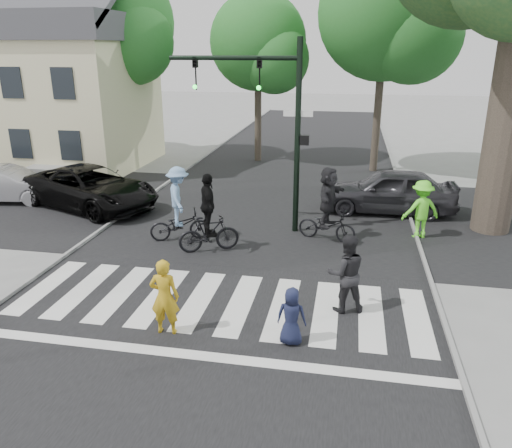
{
  "coord_description": "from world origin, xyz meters",
  "views": [
    {
      "loc": [
        2.8,
        -9.16,
        5.65
      ],
      "look_at": [
        0.5,
        3.0,
        1.3
      ],
      "focal_mm": 35.0,
      "sensor_mm": 36.0,
      "label": 1
    }
  ],
  "objects_px": {
    "car_grey": "(389,191)",
    "cyclist_mid": "(208,220)",
    "traffic_signal": "(271,110)",
    "pedestrian_child": "(291,316)",
    "pedestrian_woman": "(165,297)",
    "cyclist_left": "(179,209)",
    "car_suv": "(91,188)",
    "pedestrian_adult": "(346,273)",
    "car_silver": "(7,184)",
    "cyclist_right": "(328,208)"
  },
  "relations": [
    {
      "from": "pedestrian_child",
      "to": "cyclist_mid",
      "type": "height_order",
      "value": "cyclist_mid"
    },
    {
      "from": "pedestrian_child",
      "to": "cyclist_left",
      "type": "relative_size",
      "value": 0.53
    },
    {
      "from": "pedestrian_woman",
      "to": "cyclist_left",
      "type": "height_order",
      "value": "cyclist_left"
    },
    {
      "from": "traffic_signal",
      "to": "car_suv",
      "type": "height_order",
      "value": "traffic_signal"
    },
    {
      "from": "cyclist_mid",
      "to": "car_silver",
      "type": "distance_m",
      "value": 9.76
    },
    {
      "from": "traffic_signal",
      "to": "cyclist_mid",
      "type": "distance_m",
      "value": 3.94
    },
    {
      "from": "traffic_signal",
      "to": "cyclist_left",
      "type": "height_order",
      "value": "traffic_signal"
    },
    {
      "from": "traffic_signal",
      "to": "cyclist_right",
      "type": "bearing_deg",
      "value": -18.37
    },
    {
      "from": "cyclist_left",
      "to": "car_suv",
      "type": "height_order",
      "value": "cyclist_left"
    },
    {
      "from": "pedestrian_woman",
      "to": "traffic_signal",
      "type": "bearing_deg",
      "value": -105.03
    },
    {
      "from": "pedestrian_child",
      "to": "cyclist_mid",
      "type": "bearing_deg",
      "value": -54.32
    },
    {
      "from": "traffic_signal",
      "to": "car_grey",
      "type": "bearing_deg",
      "value": 33.89
    },
    {
      "from": "traffic_signal",
      "to": "pedestrian_child",
      "type": "height_order",
      "value": "traffic_signal"
    },
    {
      "from": "traffic_signal",
      "to": "pedestrian_child",
      "type": "xyz_separation_m",
      "value": [
        1.51,
        -6.61,
        -3.29
      ]
    },
    {
      "from": "pedestrian_adult",
      "to": "cyclist_right",
      "type": "xyz_separation_m",
      "value": [
        -0.64,
        4.4,
        0.12
      ]
    },
    {
      "from": "traffic_signal",
      "to": "cyclist_mid",
      "type": "bearing_deg",
      "value": -123.61
    },
    {
      "from": "pedestrian_child",
      "to": "car_silver",
      "type": "distance_m",
      "value": 14.44
    },
    {
      "from": "car_grey",
      "to": "traffic_signal",
      "type": "bearing_deg",
      "value": -56.27
    },
    {
      "from": "cyclist_right",
      "to": "car_suv",
      "type": "height_order",
      "value": "cyclist_right"
    },
    {
      "from": "pedestrian_child",
      "to": "car_silver",
      "type": "bearing_deg",
      "value": -31.33
    },
    {
      "from": "pedestrian_child",
      "to": "car_grey",
      "type": "xyz_separation_m",
      "value": [
        2.43,
        9.26,
        0.2
      ]
    },
    {
      "from": "pedestrian_adult",
      "to": "car_silver",
      "type": "relative_size",
      "value": 0.44
    },
    {
      "from": "pedestrian_adult",
      "to": "cyclist_left",
      "type": "bearing_deg",
      "value": -49.42
    },
    {
      "from": "car_silver",
      "to": "cyclist_mid",
      "type": "bearing_deg",
      "value": -118.53
    },
    {
      "from": "pedestrian_woman",
      "to": "car_grey",
      "type": "distance_m",
      "value": 10.63
    },
    {
      "from": "pedestrian_woman",
      "to": "car_suv",
      "type": "xyz_separation_m",
      "value": [
        -5.86,
        7.87,
        -0.07
      ]
    },
    {
      "from": "pedestrian_child",
      "to": "pedestrian_adult",
      "type": "bearing_deg",
      "value": -121.05
    },
    {
      "from": "cyclist_left",
      "to": "car_suv",
      "type": "relative_size",
      "value": 0.42
    },
    {
      "from": "pedestrian_child",
      "to": "cyclist_left",
      "type": "height_order",
      "value": "cyclist_left"
    },
    {
      "from": "cyclist_left",
      "to": "pedestrian_woman",
      "type": "bearing_deg",
      "value": -74.17
    },
    {
      "from": "cyclist_mid",
      "to": "traffic_signal",
      "type": "bearing_deg",
      "value": 56.39
    },
    {
      "from": "car_grey",
      "to": "cyclist_mid",
      "type": "bearing_deg",
      "value": -48.31
    },
    {
      "from": "pedestrian_adult",
      "to": "car_grey",
      "type": "xyz_separation_m",
      "value": [
        1.41,
        7.68,
        -0.11
      ]
    },
    {
      "from": "pedestrian_woman",
      "to": "cyclist_left",
      "type": "distance_m",
      "value": 5.45
    },
    {
      "from": "cyclist_left",
      "to": "car_suv",
      "type": "bearing_deg",
      "value": 149.02
    },
    {
      "from": "cyclist_left",
      "to": "cyclist_mid",
      "type": "xyz_separation_m",
      "value": [
        1.15,
        -0.73,
        -0.05
      ]
    },
    {
      "from": "cyclist_mid",
      "to": "cyclist_right",
      "type": "relative_size",
      "value": 1.01
    },
    {
      "from": "car_suv",
      "to": "car_silver",
      "type": "distance_m",
      "value": 3.6
    },
    {
      "from": "car_suv",
      "to": "car_grey",
      "type": "xyz_separation_m",
      "value": [
        10.92,
        1.47,
        0.04
      ]
    },
    {
      "from": "car_suv",
      "to": "cyclist_mid",
      "type": "bearing_deg",
      "value": -98.67
    },
    {
      "from": "cyclist_left",
      "to": "car_silver",
      "type": "height_order",
      "value": "cyclist_left"
    },
    {
      "from": "cyclist_right",
      "to": "car_suv",
      "type": "xyz_separation_m",
      "value": [
        -8.88,
        1.81,
        -0.27
      ]
    },
    {
      "from": "cyclist_mid",
      "to": "car_grey",
      "type": "distance_m",
      "value": 7.25
    },
    {
      "from": "car_grey",
      "to": "pedestrian_adult",
      "type": "bearing_deg",
      "value": -10.55
    },
    {
      "from": "pedestrian_child",
      "to": "car_grey",
      "type": "distance_m",
      "value": 9.58
    },
    {
      "from": "pedestrian_adult",
      "to": "car_suv",
      "type": "distance_m",
      "value": 11.36
    },
    {
      "from": "pedestrian_woman",
      "to": "car_suv",
      "type": "distance_m",
      "value": 9.81
    },
    {
      "from": "pedestrian_child",
      "to": "traffic_signal",
      "type": "bearing_deg",
      "value": -75.21
    },
    {
      "from": "car_silver",
      "to": "cyclist_right",
      "type": "bearing_deg",
      "value": -106.43
    },
    {
      "from": "car_suv",
      "to": "cyclist_left",
      "type": "bearing_deg",
      "value": -98.33
    }
  ]
}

